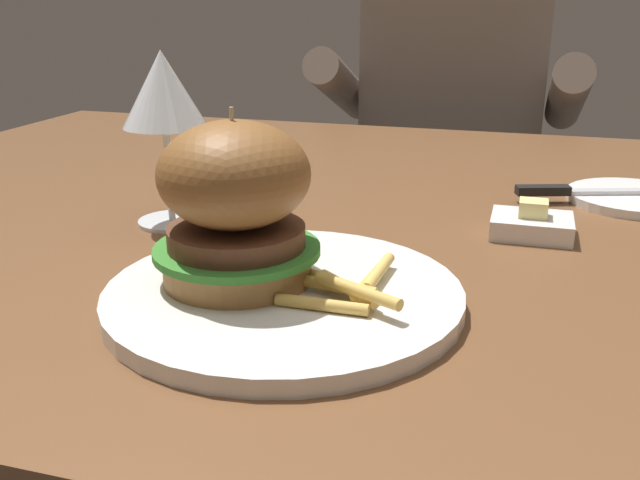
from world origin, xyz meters
TOP-DOWN VIEW (x-y plane):
  - dining_table at (0.00, 0.00)m, footprint 1.32×0.99m
  - main_plate at (0.03, -0.27)m, footprint 0.27×0.27m
  - burger_sandwich at (-0.01, -0.26)m, footprint 0.13×0.13m
  - fries_pile at (0.08, -0.27)m, footprint 0.09×0.11m
  - wine_glass at (-0.15, -0.11)m, footprint 0.08×0.08m
  - bread_plate at (0.32, 0.11)m, footprint 0.15×0.15m
  - table_knife at (0.27, 0.09)m, footprint 0.21×0.08m
  - butter_dish at (0.21, -0.05)m, footprint 0.08×0.06m
  - diner_person at (0.04, 0.77)m, footprint 0.51×0.36m

SIDE VIEW (x-z plane):
  - diner_person at x=0.04m, z-range -0.02..1.15m
  - dining_table at x=0.00m, z-range 0.29..1.03m
  - bread_plate at x=0.32m, z-range 0.74..0.75m
  - main_plate at x=0.03m, z-range 0.74..0.75m
  - butter_dish at x=0.21m, z-range 0.73..0.77m
  - table_knife at x=0.27m, z-range 0.75..0.76m
  - fries_pile at x=0.08m, z-range 0.75..0.77m
  - burger_sandwich at x=-0.01m, z-range 0.75..0.88m
  - wine_glass at x=-0.15m, z-range 0.78..0.96m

